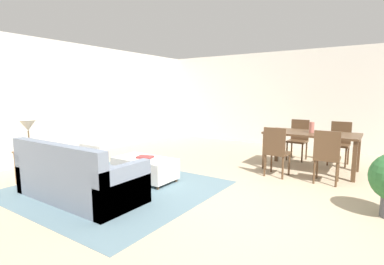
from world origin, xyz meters
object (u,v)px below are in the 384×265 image
object	(u,v)px
ottoman_table	(145,168)
table_lamp	(28,127)
dining_table	(311,137)
dining_chair_far_right	(340,141)
dining_chair_far_left	(298,137)
couch	(78,179)
book_on_ottoman	(145,157)
side_table	(30,158)
dining_chair_near_left	(276,149)
dining_chair_near_right	(327,154)
vase_centerpiece	(312,127)

from	to	relation	value
ottoman_table	table_lamp	world-z (taller)	table_lamp
dining_table	dining_chair_far_right	xyz separation A→B (m)	(0.41, 0.86, -0.15)
ottoman_table	dining_chair_far_left	world-z (taller)	dining_chair_far_left
ottoman_table	dining_table	size ratio (longest dim) A/B	0.64
couch	dining_chair_far_right	distance (m)	5.26
book_on_ottoman	dining_chair_far_right	bearing A→B (deg)	49.99
side_table	book_on_ottoman	bearing A→B (deg)	38.60
dining_table	dining_chair_near_left	xyz separation A→B (m)	(-0.43, -0.83, -0.15)
side_table	dining_chair_near_left	size ratio (longest dim) A/B	0.61
dining_chair_near_left	dining_chair_near_right	xyz separation A→B (m)	(0.85, 0.05, 0.00)
vase_centerpiece	dining_chair_near_right	bearing A→B (deg)	-62.07
dining_table	table_lamp	bearing A→B (deg)	-136.88
dining_chair_near_left	book_on_ottoman	size ratio (longest dim) A/B	3.54
ottoman_table	table_lamp	xyz separation A→B (m)	(-1.51, -1.19, 0.74)
dining_table	dining_chair_near_right	world-z (taller)	dining_chair_near_right
couch	dining_chair_far_right	xyz separation A→B (m)	(2.89, 4.39, 0.23)
table_lamp	dining_chair_near_left	size ratio (longest dim) A/B	0.57
vase_centerpiece	ottoman_table	bearing A→B (deg)	-133.94
dining_table	dining_chair_far_right	distance (m)	0.96
side_table	dining_table	distance (m)	5.18
couch	ottoman_table	distance (m)	1.21
table_lamp	ottoman_table	bearing A→B (deg)	38.30
side_table	dining_chair_far_right	xyz separation A→B (m)	(4.19, 4.40, 0.07)
couch	vase_centerpiece	bearing A→B (deg)	54.95
dining_chair_near_right	dining_chair_far_left	bearing A→B (deg)	117.71
dining_chair_near_right	dining_chair_far_left	size ratio (longest dim) A/B	1.00
couch	dining_chair_far_right	bearing A→B (deg)	56.60
dining_table	dining_chair_near_right	size ratio (longest dim) A/B	1.86
dining_chair_far_left	couch	bearing A→B (deg)	-114.91
side_table	table_lamp	size ratio (longest dim) A/B	1.07
couch	ottoman_table	xyz separation A→B (m)	(0.22, 1.19, -0.06)
side_table	dining_chair_far_left	world-z (taller)	dining_chair_far_left
couch	dining_table	distance (m)	4.33
dining_table	dining_chair_near_left	distance (m)	0.95
couch	ottoman_table	bearing A→B (deg)	79.70
dining_table	dining_chair_far_left	bearing A→B (deg)	117.57
dining_chair_near_left	book_on_ottoman	xyz separation A→B (m)	(-1.83, -1.50, -0.10)
dining_chair_far_right	book_on_ottoman	world-z (taller)	dining_chair_far_right
dining_chair_far_left	side_table	bearing A→B (deg)	-127.17
dining_table	book_on_ottoman	xyz separation A→B (m)	(-2.27, -2.33, -0.25)
side_table	dining_chair_near_right	distance (m)	5.01
dining_chair_near_right	dining_chair_far_right	bearing A→B (deg)	90.12
dining_table	vase_centerpiece	world-z (taller)	vase_centerpiece
ottoman_table	dining_chair_far_left	bearing A→B (deg)	60.36
ottoman_table	dining_chair_far_left	distance (m)	3.69
side_table	dining_chair_far_right	world-z (taller)	dining_chair_far_right
table_lamp	dining_chair_near_left	distance (m)	4.32
couch	dining_chair_far_left	distance (m)	4.84
side_table	dining_chair_near_right	bearing A→B (deg)	33.29
ottoman_table	dining_chair_far_right	distance (m)	4.19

